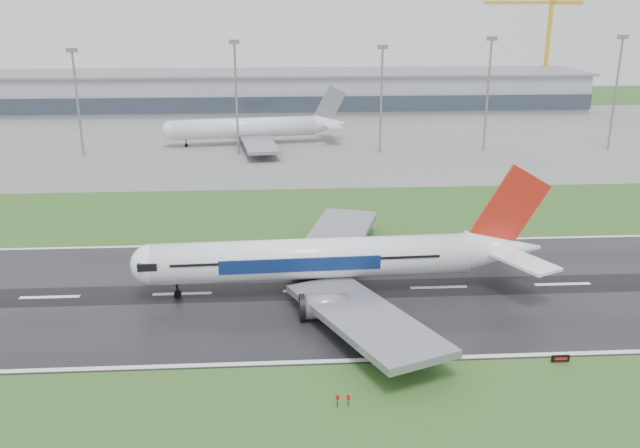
{
  "coord_description": "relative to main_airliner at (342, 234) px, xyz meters",
  "views": [
    {
      "loc": [
        -4.67,
        -95.81,
        42.73
      ],
      "look_at": [
        2.02,
        12.0,
        7.0
      ],
      "focal_mm": 37.69,
      "sensor_mm": 36.0,
      "label": 1
    }
  ],
  "objects": [
    {
      "name": "floodmast_3",
      "position": [
        20.87,
        100.3,
        5.61
      ],
      "size": [
        0.64,
        0.64,
        30.05
      ],
      "primitive_type": "cylinder",
      "color": "gray",
      "rests_on": "ground"
    },
    {
      "name": "floodmast_5",
      "position": [
        91.08,
        100.3,
        6.91
      ],
      "size": [
        0.64,
        0.64,
        32.64
      ],
      "primitive_type": "cylinder",
      "color": "gray",
      "rests_on": "ground"
    },
    {
      "name": "main_airliner",
      "position": [
        0.0,
        0.0,
        0.0
      ],
      "size": [
        65.46,
        62.58,
        18.62
      ],
      "primitive_type": null,
      "rotation": [
        0.0,
        0.0,
        0.04
      ],
      "color": "white",
      "rests_on": "runway"
    },
    {
      "name": "parked_airliner",
      "position": [
        -17.4,
        114.68,
        -0.74
      ],
      "size": [
        65.46,
        62.0,
        17.18
      ],
      "primitive_type": null,
      "rotation": [
        0.0,
        0.0,
        0.14
      ],
      "color": "silver",
      "rests_on": "apron"
    },
    {
      "name": "terminal",
      "position": [
        -4.52,
        185.3,
        -1.91
      ],
      "size": [
        240.0,
        36.0,
        15.0
      ],
      "primitive_type": "cube",
      "color": "gray",
      "rests_on": "ground"
    },
    {
      "name": "floodmast_4",
      "position": [
        52.39,
        100.3,
        6.72
      ],
      "size": [
        0.64,
        0.64,
        32.26
      ],
      "primitive_type": "cylinder",
      "color": "gray",
      "rests_on": "ground"
    },
    {
      "name": "ground",
      "position": [
        -4.52,
        0.3,
        -9.41
      ],
      "size": [
        520.0,
        520.0,
        0.0
      ],
      "primitive_type": "plane",
      "color": "#29501D",
      "rests_on": "ground"
    },
    {
      "name": "floodmast_2",
      "position": [
        -21.17,
        100.3,
        6.4
      ],
      "size": [
        0.64,
        0.64,
        31.63
      ],
      "primitive_type": "cylinder",
      "color": "gray",
      "rests_on": "ground"
    },
    {
      "name": "runway",
      "position": [
        -4.52,
        0.3,
        -9.36
      ],
      "size": [
        400.0,
        45.0,
        0.1
      ],
      "primitive_type": "cube",
      "color": "black",
      "rests_on": "ground"
    },
    {
      "name": "tower_crane",
      "position": [
        108.81,
        200.3,
        13.37
      ],
      "size": [
        46.05,
        10.17,
        45.57
      ],
      "primitive_type": null,
      "rotation": [
        0.0,
        0.0,
        0.17
      ],
      "color": "gold",
      "rests_on": "ground"
    },
    {
      "name": "apron",
      "position": [
        -4.52,
        125.3,
        -9.37
      ],
      "size": [
        400.0,
        130.0,
        0.08
      ],
      "primitive_type": "cube",
      "color": "slate",
      "rests_on": "ground"
    },
    {
      "name": "floodmast_1",
      "position": [
        -66.13,
        100.3,
        5.33
      ],
      "size": [
        0.64,
        0.64,
        29.49
      ],
      "primitive_type": "cylinder",
      "color": "gray",
      "rests_on": "ground"
    },
    {
      "name": "runway_sign",
      "position": [
        25.32,
        -23.45,
        -8.89
      ],
      "size": [
        2.27,
        0.93,
        1.04
      ],
      "primitive_type": null,
      "rotation": [
        0.0,
        0.0,
        0.3
      ],
      "color": "black",
      "rests_on": "ground"
    }
  ]
}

